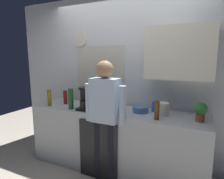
{
  "coord_description": "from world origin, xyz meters",
  "views": [
    {
      "loc": [
        1.07,
        -2.08,
        1.64
      ],
      "look_at": [
        -0.02,
        0.25,
        1.2
      ],
      "focal_mm": 30.3,
      "sensor_mm": 36.0,
      "label": 1
    }
  ],
  "objects_px": {
    "mixing_bowl": "(140,109)",
    "dish_soap": "(154,106)",
    "bottle_amber_beer": "(157,110)",
    "bottle_olive_oil": "(49,98)",
    "potted_plant": "(201,110)",
    "cup_blue_mug": "(111,111)",
    "bottle_red_vinegar": "(65,97)",
    "person_at_sink": "(105,112)",
    "bottle_clear_soda": "(107,98)",
    "bottle_dark_sauce": "(115,103)",
    "cup_yellow_cup": "(97,101)",
    "storage_canister": "(163,109)",
    "coffee_maker": "(86,99)",
    "bottle_green_wine": "(71,99)",
    "cup_terracotta_mug": "(91,102)"
  },
  "relations": [
    {
      "from": "bottle_amber_beer",
      "to": "mixing_bowl",
      "type": "bearing_deg",
      "value": 140.53
    },
    {
      "from": "bottle_green_wine",
      "to": "person_at_sink",
      "type": "bearing_deg",
      "value": -9.09
    },
    {
      "from": "cup_blue_mug",
      "to": "bottle_dark_sauce",
      "type": "bearing_deg",
      "value": 102.88
    },
    {
      "from": "bottle_amber_beer",
      "to": "potted_plant",
      "type": "xyz_separation_m",
      "value": [
        0.48,
        0.15,
        0.02
      ]
    },
    {
      "from": "bottle_amber_beer",
      "to": "mixing_bowl",
      "type": "height_order",
      "value": "bottle_amber_beer"
    },
    {
      "from": "bottle_clear_soda",
      "to": "dish_soap",
      "type": "relative_size",
      "value": 1.56
    },
    {
      "from": "mixing_bowl",
      "to": "person_at_sink",
      "type": "height_order",
      "value": "person_at_sink"
    },
    {
      "from": "potted_plant",
      "to": "cup_blue_mug",
      "type": "bearing_deg",
      "value": -169.45
    },
    {
      "from": "bottle_clear_soda",
      "to": "mixing_bowl",
      "type": "bearing_deg",
      "value": -4.11
    },
    {
      "from": "bottle_amber_beer",
      "to": "mixing_bowl",
      "type": "xyz_separation_m",
      "value": [
        -0.27,
        0.22,
        -0.07
      ]
    },
    {
      "from": "cup_terracotta_mug",
      "to": "cup_blue_mug",
      "type": "xyz_separation_m",
      "value": [
        0.5,
        -0.34,
        0.0
      ]
    },
    {
      "from": "bottle_dark_sauce",
      "to": "person_at_sink",
      "type": "distance_m",
      "value": 0.38
    },
    {
      "from": "potted_plant",
      "to": "dish_soap",
      "type": "height_order",
      "value": "potted_plant"
    },
    {
      "from": "bottle_green_wine",
      "to": "bottle_amber_beer",
      "type": "xyz_separation_m",
      "value": [
        1.24,
        0.04,
        -0.03
      ]
    },
    {
      "from": "coffee_maker",
      "to": "mixing_bowl",
      "type": "height_order",
      "value": "coffee_maker"
    },
    {
      "from": "bottle_dark_sauce",
      "to": "person_at_sink",
      "type": "height_order",
      "value": "person_at_sink"
    },
    {
      "from": "bottle_red_vinegar",
      "to": "mixing_bowl",
      "type": "relative_size",
      "value": 1.0
    },
    {
      "from": "bottle_amber_beer",
      "to": "bottle_clear_soda",
      "type": "height_order",
      "value": "bottle_clear_soda"
    },
    {
      "from": "bottle_clear_soda",
      "to": "cup_terracotta_mug",
      "type": "xyz_separation_m",
      "value": [
        -0.29,
        0.03,
        -0.09
      ]
    },
    {
      "from": "coffee_maker",
      "to": "person_at_sink",
      "type": "distance_m",
      "value": 0.44
    },
    {
      "from": "potted_plant",
      "to": "dish_soap",
      "type": "bearing_deg",
      "value": 163.66
    },
    {
      "from": "cup_blue_mug",
      "to": "bottle_red_vinegar",
      "type": "bearing_deg",
      "value": 166.94
    },
    {
      "from": "bottle_green_wine",
      "to": "dish_soap",
      "type": "distance_m",
      "value": 1.19
    },
    {
      "from": "cup_yellow_cup",
      "to": "bottle_olive_oil",
      "type": "bearing_deg",
      "value": -146.57
    },
    {
      "from": "cup_terracotta_mug",
      "to": "cup_yellow_cup",
      "type": "distance_m",
      "value": 0.11
    },
    {
      "from": "bottle_amber_beer",
      "to": "bottle_olive_oil",
      "type": "bearing_deg",
      "value": -179.1
    },
    {
      "from": "coffee_maker",
      "to": "person_at_sink",
      "type": "relative_size",
      "value": 0.21
    },
    {
      "from": "bottle_amber_beer",
      "to": "dish_soap",
      "type": "xyz_separation_m",
      "value": [
        -0.11,
        0.32,
        -0.04
      ]
    },
    {
      "from": "cup_yellow_cup",
      "to": "dish_soap",
      "type": "relative_size",
      "value": 0.47
    },
    {
      "from": "bottle_olive_oil",
      "to": "bottle_red_vinegar",
      "type": "bearing_deg",
      "value": 48.8
    },
    {
      "from": "bottle_olive_oil",
      "to": "person_at_sink",
      "type": "height_order",
      "value": "person_at_sink"
    },
    {
      "from": "storage_canister",
      "to": "bottle_olive_oil",
      "type": "bearing_deg",
      "value": -172.49
    },
    {
      "from": "cup_yellow_cup",
      "to": "person_at_sink",
      "type": "xyz_separation_m",
      "value": [
        0.41,
        -0.52,
        0.01
      ]
    },
    {
      "from": "bottle_olive_oil",
      "to": "cup_yellow_cup",
      "type": "height_order",
      "value": "bottle_olive_oil"
    },
    {
      "from": "bottle_red_vinegar",
      "to": "cup_blue_mug",
      "type": "xyz_separation_m",
      "value": [
        0.91,
        -0.21,
        -0.06
      ]
    },
    {
      "from": "dish_soap",
      "to": "bottle_amber_beer",
      "type": "bearing_deg",
      "value": -71.04
    },
    {
      "from": "bottle_green_wine",
      "to": "dish_soap",
      "type": "bearing_deg",
      "value": 17.72
    },
    {
      "from": "mixing_bowl",
      "to": "dish_soap",
      "type": "xyz_separation_m",
      "value": [
        0.16,
        0.1,
        0.04
      ]
    },
    {
      "from": "coffee_maker",
      "to": "storage_canister",
      "type": "distance_m",
      "value": 1.08
    },
    {
      "from": "bottle_red_vinegar",
      "to": "cup_yellow_cup",
      "type": "height_order",
      "value": "bottle_red_vinegar"
    },
    {
      "from": "coffee_maker",
      "to": "cup_terracotta_mug",
      "type": "distance_m",
      "value": 0.28
    },
    {
      "from": "coffee_maker",
      "to": "person_at_sink",
      "type": "height_order",
      "value": "person_at_sink"
    },
    {
      "from": "cup_terracotta_mug",
      "to": "person_at_sink",
      "type": "distance_m",
      "value": 0.62
    },
    {
      "from": "cup_yellow_cup",
      "to": "storage_canister",
      "type": "height_order",
      "value": "storage_canister"
    },
    {
      "from": "coffee_maker",
      "to": "person_at_sink",
      "type": "bearing_deg",
      "value": -23.19
    },
    {
      "from": "bottle_olive_oil",
      "to": "bottle_dark_sauce",
      "type": "height_order",
      "value": "bottle_olive_oil"
    },
    {
      "from": "bottle_red_vinegar",
      "to": "bottle_dark_sauce",
      "type": "distance_m",
      "value": 0.85
    },
    {
      "from": "bottle_olive_oil",
      "to": "bottle_clear_soda",
      "type": "bearing_deg",
      "value": 18.36
    },
    {
      "from": "bottle_olive_oil",
      "to": "bottle_amber_beer",
      "type": "distance_m",
      "value": 1.66
    },
    {
      "from": "mixing_bowl",
      "to": "dish_soap",
      "type": "distance_m",
      "value": 0.19
    }
  ]
}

